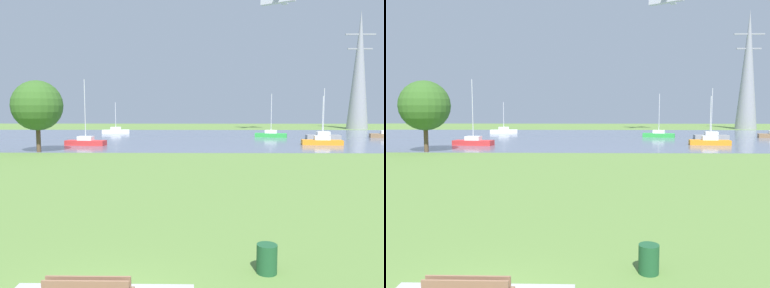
{
  "view_description": "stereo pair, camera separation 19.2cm",
  "coord_description": "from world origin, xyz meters",
  "views": [
    {
      "loc": [
        2.3,
        -7.4,
        4.49
      ],
      "look_at": [
        1.9,
        16.79,
        2.18
      ],
      "focal_mm": 35.13,
      "sensor_mm": 36.0,
      "label": 1
    },
    {
      "loc": [
        2.49,
        -7.4,
        4.49
      ],
      "look_at": [
        1.9,
        16.79,
        2.18
      ],
      "focal_mm": 35.13,
      "sensor_mm": 36.0,
      "label": 2
    }
  ],
  "objects": [
    {
      "name": "sailboat_green",
      "position": [
        13.56,
        50.68,
        0.46
      ],
      "size": [
        5.03,
        2.75,
        6.67
      ],
      "color": "green",
      "rests_on": "water_surface"
    },
    {
      "name": "sailboat_red",
      "position": [
        -11.28,
        37.52,
        0.47
      ],
      "size": [
        4.95,
        2.07,
        7.89
      ],
      "color": "red",
      "rests_on": "water_surface"
    },
    {
      "name": "light_aircraft",
      "position": [
        16.92,
        64.03,
        24.32
      ],
      "size": [
        6.01,
        7.71,
        2.1
      ],
      "color": "silver"
    },
    {
      "name": "tree_east_far",
      "position": [
        -14.05,
        30.61,
        4.75
      ],
      "size": [
        5.08,
        5.08,
        7.3
      ],
      "color": "brown",
      "rests_on": "ground"
    },
    {
      "name": "sailboat_orange",
      "position": [
        17.46,
        38.58,
        0.45
      ],
      "size": [
        4.96,
        2.12,
        5.93
      ],
      "color": "orange",
      "rests_on": "water_surface"
    },
    {
      "name": "sailboat_white",
      "position": [
        -12.5,
        59.69,
        0.45
      ],
      "size": [
        4.99,
        2.32,
        5.54
      ],
      "color": "white",
      "rests_on": "water_surface"
    },
    {
      "name": "ground_plane",
      "position": [
        0.0,
        22.0,
        0.0
      ],
      "size": [
        160.0,
        160.0,
        0.0
      ],
      "primitive_type": "plane",
      "color": "olive"
    },
    {
      "name": "litter_bin",
      "position": [
        4.18,
        2.51,
        0.4
      ],
      "size": [
        0.56,
        0.56,
        0.8
      ],
      "primitive_type": "cylinder",
      "color": "#1E512D",
      "rests_on": "ground"
    },
    {
      "name": "water_surface",
      "position": [
        0.0,
        50.0,
        0.01
      ],
      "size": [
        140.0,
        40.0,
        0.02
      ],
      "primitive_type": "cube",
      "color": "slate",
      "rests_on": "ground"
    },
    {
      "name": "sailboat_gray",
      "position": [
        20.48,
        47.31,
        0.47
      ],
      "size": [
        4.88,
        1.76,
        7.34
      ],
      "color": "gray",
      "rests_on": "water_surface"
    },
    {
      "name": "electricity_pylon",
      "position": [
        36.55,
        74.04,
        12.51
      ],
      "size": [
        6.4,
        4.4,
        25.0
      ],
      "color": "gray",
      "rests_on": "ground"
    }
  ]
}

